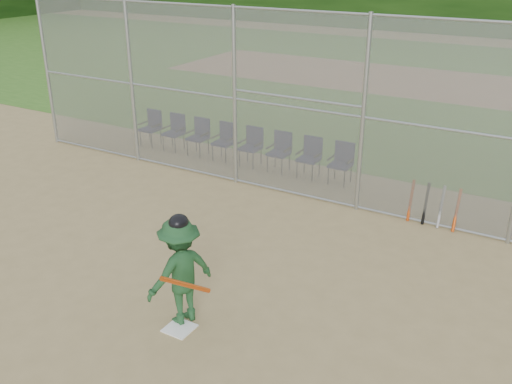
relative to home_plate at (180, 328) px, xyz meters
The scene contains 15 objects.
ground 0.34m from the home_plate, 145.83° to the left, with size 100.00×100.00×0.00m, color tan.
grass_strip 18.19m from the home_plate, 90.89° to the left, with size 100.00×100.00×0.00m, color #386B20.
dirt_patch_far 18.19m from the home_plate, 90.89° to the left, with size 24.00×24.00×0.00m, color tan.
backstop_fence 5.59m from the home_plate, 93.10° to the left, with size 16.09×0.09×4.00m.
home_plate is the anchor object (origin of this frame).
batter_at_plate 0.86m from the home_plate, 112.94° to the left, with size 1.04×1.36×1.74m.
spare_bats 5.74m from the home_plate, 66.56° to the left, with size 0.96×0.31×0.85m.
chair_0 8.59m from the home_plate, 132.50° to the left, with size 0.54×0.52×0.96m, color #0F1038, non-canonical shape.
chair_1 8.07m from the home_plate, 128.26° to the left, with size 0.54×0.52×0.96m, color #0F1038, non-canonical shape.
chair_2 7.60m from the home_plate, 123.46° to the left, with size 0.54×0.52×0.96m, color #0F1038, non-canonical shape.
chair_3 7.18m from the home_plate, 118.06° to the left, with size 0.54×0.52×0.96m, color #0F1038, non-canonical shape.
chair_4 6.84m from the home_plate, 112.06° to the left, with size 0.54×0.52×0.96m, color #0F1038, non-canonical shape.
chair_5 6.58m from the home_plate, 105.51° to the left, with size 0.54×0.52×0.96m, color #0F1038, non-canonical shape.
chair_6 6.41m from the home_plate, 98.52° to the left, with size 0.54×0.52×0.96m, color #0F1038, non-canonical shape.
chair_7 6.35m from the home_plate, 91.27° to the left, with size 0.54×0.52×0.96m, color #0F1038, non-canonical shape.
Camera 1 is at (4.66, -5.52, 5.08)m, focal length 40.00 mm.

